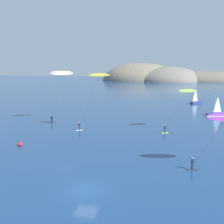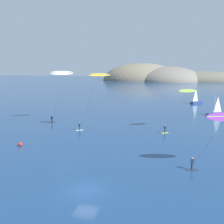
{
  "view_description": "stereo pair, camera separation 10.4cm",
  "coord_description": "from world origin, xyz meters",
  "px_view_note": "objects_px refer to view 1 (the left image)",
  "views": [
    {
      "loc": [
        9.77,
        -27.37,
        13.63
      ],
      "look_at": [
        -3.13,
        24.37,
        4.64
      ],
      "focal_mm": 45.0,
      "sensor_mm": 36.0,
      "label": 1
    },
    {
      "loc": [
        9.87,
        -27.34,
        13.63
      ],
      "look_at": [
        -3.13,
        24.37,
        4.64
      ],
      "focal_mm": 45.0,
      "sensor_mm": 36.0,
      "label": 2
    }
  ],
  "objects_px": {
    "sailboat_far": "(197,102)",
    "marker_buoy": "(20,144)",
    "sailboat_near": "(214,113)",
    "kitesurfer_white": "(61,76)",
    "kitesurfer_lime": "(185,94)",
    "kitesurfer_yellow": "(97,80)"
  },
  "relations": [
    {
      "from": "sailboat_far",
      "to": "marker_buoy",
      "type": "relative_size",
      "value": 8.14
    },
    {
      "from": "sailboat_near",
      "to": "marker_buoy",
      "type": "relative_size",
      "value": 8.15
    },
    {
      "from": "kitesurfer_white",
      "to": "marker_buoy",
      "type": "height_order",
      "value": "kitesurfer_white"
    },
    {
      "from": "marker_buoy",
      "to": "kitesurfer_white",
      "type": "bearing_deg",
      "value": 93.83
    },
    {
      "from": "sailboat_far",
      "to": "kitesurfer_lime",
      "type": "bearing_deg",
      "value": -95.99
    },
    {
      "from": "kitesurfer_yellow",
      "to": "kitesurfer_white",
      "type": "xyz_separation_m",
      "value": [
        -10.72,
        6.28,
        0.4
      ]
    },
    {
      "from": "marker_buoy",
      "to": "kitesurfer_yellow",
      "type": "bearing_deg",
      "value": 56.4
    },
    {
      "from": "sailboat_near",
      "to": "kitesurfer_lime",
      "type": "distance_m",
      "value": 23.05
    },
    {
      "from": "sailboat_far",
      "to": "marker_buoy",
      "type": "xyz_separation_m",
      "value": [
        -31.59,
        -62.53,
        -0.29
      ]
    },
    {
      "from": "sailboat_near",
      "to": "marker_buoy",
      "type": "height_order",
      "value": "sailboat_near"
    },
    {
      "from": "sailboat_far",
      "to": "kitesurfer_lime",
      "type": "height_order",
      "value": "kitesurfer_lime"
    },
    {
      "from": "kitesurfer_yellow",
      "to": "marker_buoy",
      "type": "distance_m",
      "value": 19.77
    },
    {
      "from": "kitesurfer_yellow",
      "to": "kitesurfer_lime",
      "type": "height_order",
      "value": "kitesurfer_yellow"
    },
    {
      "from": "sailboat_near",
      "to": "sailboat_far",
      "type": "xyz_separation_m",
      "value": [
        -3.38,
        23.85,
        0.0
      ]
    },
    {
      "from": "kitesurfer_yellow",
      "to": "sailboat_near",
      "type": "bearing_deg",
      "value": 43.84
    },
    {
      "from": "kitesurfer_yellow",
      "to": "kitesurfer_white",
      "type": "height_order",
      "value": "kitesurfer_white"
    },
    {
      "from": "sailboat_near",
      "to": "kitesurfer_lime",
      "type": "xyz_separation_m",
      "value": [
        -8.02,
        -20.43,
        7.04
      ]
    },
    {
      "from": "kitesurfer_yellow",
      "to": "kitesurfer_lime",
      "type": "distance_m",
      "value": 18.3
    },
    {
      "from": "kitesurfer_lime",
      "to": "marker_buoy",
      "type": "relative_size",
      "value": 12.52
    },
    {
      "from": "kitesurfer_lime",
      "to": "kitesurfer_white",
      "type": "height_order",
      "value": "kitesurfer_white"
    },
    {
      "from": "sailboat_near",
      "to": "kitesurfer_yellow",
      "type": "relative_size",
      "value": 0.48
    },
    {
      "from": "kitesurfer_lime",
      "to": "sailboat_far",
      "type": "bearing_deg",
      "value": 84.01
    }
  ]
}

